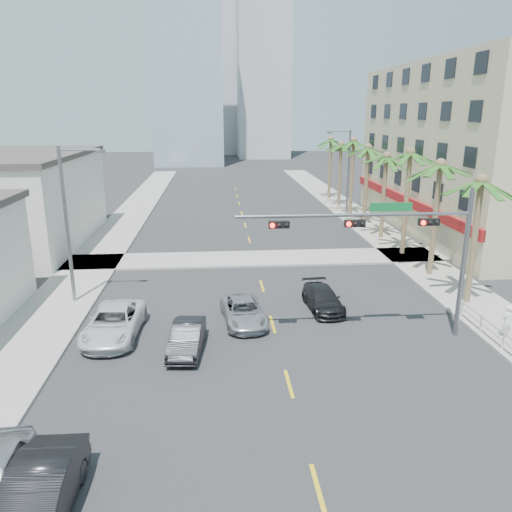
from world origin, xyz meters
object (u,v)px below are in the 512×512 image
Objects in this scene: car_lane_right at (323,299)px; pedestrian at (507,321)px; traffic_signal_mast at (401,238)px; car_parked_far at (114,323)px; car_parked_mid at (37,498)px; car_lane_center at (244,311)px; car_lane_left at (187,338)px.

pedestrian is at bearing -33.66° from car_lane_right.
car_parked_far is at bearing 175.04° from traffic_signal_mast.
car_lane_right is (10.87, 14.45, -0.16)m from car_parked_mid.
pedestrian is at bearing 28.14° from car_parked_mid.
car_parked_far is 1.18× the size of car_lane_center.
traffic_signal_mast reaches higher than car_parked_mid.
car_parked_mid reaches higher than car_lane_right.
car_lane_left is (3.67, -1.81, -0.08)m from car_parked_far.
car_lane_right is (7.39, 4.56, -0.04)m from car_lane_left.
car_lane_left is 15.48m from pedestrian.
car_parked_far reaches higher than car_lane_left.
car_parked_mid is at bearing -121.93° from car_lane_center.
pedestrian reaches higher than car_lane_left.
car_parked_far is 11.39m from car_lane_right.
car_lane_center is 2.73× the size of pedestrian.
traffic_signal_mast is 2.35× the size of car_parked_mid.
traffic_signal_mast reaches higher than pedestrian.
car_lane_center is at bearing 161.64° from traffic_signal_mast.
traffic_signal_mast is at bearing 8.59° from car_lane_left.
car_lane_right is at bearing 16.67° from car_parked_far.
car_lane_left is at bearing -176.51° from traffic_signal_mast.
pedestrian is at bearing -7.12° from traffic_signal_mast.
car_lane_right is at bearing 124.56° from traffic_signal_mast.
car_lane_center is (-7.28, 2.42, -4.44)m from traffic_signal_mast.
car_lane_center is at bearing -165.47° from car_lane_right.
car_parked_mid is 14.37m from car_lane_center.
car_parked_far is at bearing 91.65° from car_parked_mid.
traffic_signal_mast is 2.09× the size of car_parked_far.
pedestrian is (18.96, 9.83, 0.19)m from car_parked_mid.
traffic_signal_mast is at bearing 38.44° from car_parked_mid.
car_lane_left is 8.68m from car_lane_right.
car_lane_center is at bearing 13.38° from car_parked_far.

